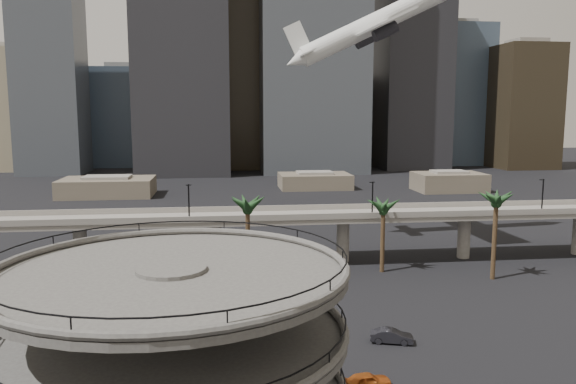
{
  "coord_description": "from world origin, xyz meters",
  "views": [
    {
      "loc": [
        -9.81,
        -38.37,
        25.76
      ],
      "look_at": [
        -1.85,
        28.0,
        16.27
      ],
      "focal_mm": 35.0,
      "sensor_mm": 36.0,
      "label": 1
    }
  ],
  "objects": [
    {
      "name": "parking_ramp",
      "position": [
        -13.0,
        -4.0,
        9.84
      ],
      "size": [
        22.2,
        22.2,
        17.35
      ],
      "color": "#484643",
      "rests_on": "ground"
    },
    {
      "name": "overpass",
      "position": [
        0.0,
        55.0,
        7.34
      ],
      "size": [
        130.0,
        9.3,
        14.7
      ],
      "color": "slate",
      "rests_on": "ground"
    },
    {
      "name": "palm_trees",
      "position": [
        14.02,
        44.65,
        11.43
      ],
      "size": [
        42.4,
        10.4,
        14.0
      ],
      "color": "#48331E",
      "rests_on": "ground"
    },
    {
      "name": "low_buildings",
      "position": [
        6.89,
        142.3,
        2.86
      ],
      "size": [
        135.0,
        27.5,
        6.8
      ],
      "color": "brown",
      "rests_on": "ground"
    },
    {
      "name": "skyline",
      "position": [
        15.11,
        217.08,
        43.58
      ],
      "size": [
        269.0,
        86.0,
        119.21
      ],
      "color": "#7F7057",
      "rests_on": "ground"
    },
    {
      "name": "airborne_jet",
      "position": [
        19.57,
        69.93,
        42.36
      ],
      "size": [
        35.44,
        32.69,
        19.3
      ],
      "rotation": [
        0.0,
        -0.44,
        0.04
      ],
      "color": "silver",
      "rests_on": "ground"
    },
    {
      "name": "car_a",
      "position": [
        3.52,
        10.02,
        0.78
      ],
      "size": [
        4.77,
        2.47,
        1.55
      ],
      "primitive_type": "imported",
      "rotation": [
        0.0,
        0.0,
        1.71
      ],
      "color": "#B6551A",
      "rests_on": "ground"
    },
    {
      "name": "car_b",
      "position": [
        8.97,
        20.07,
        0.79
      ],
      "size": [
        5.09,
        2.93,
        1.59
      ],
      "primitive_type": "imported",
      "rotation": [
        0.0,
        0.0,
        1.29
      ],
      "color": "black",
      "rests_on": "ground"
    }
  ]
}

